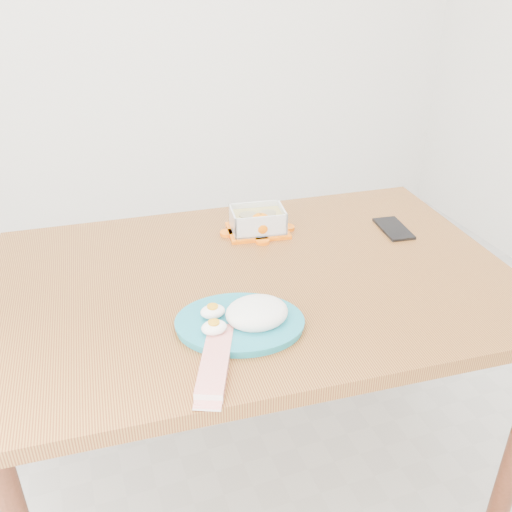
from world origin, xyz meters
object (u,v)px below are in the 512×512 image
object	(u,v)px
rice_plate	(245,317)
food_container	(258,221)
smartphone	(394,229)
dining_table	(256,301)
orange_fruit	(261,225)

from	to	relation	value
rice_plate	food_container	bearing A→B (deg)	85.29
smartphone	rice_plate	bearing A→B (deg)	-144.52
dining_table	food_container	world-z (taller)	food_container
food_container	rice_plate	xyz separation A→B (m)	(-0.19, -0.45, -0.01)
dining_table	orange_fruit	size ratio (longest dim) A/B	19.85
food_container	smartphone	bearing A→B (deg)	-9.54
dining_table	rice_plate	size ratio (longest dim) A/B	3.83
rice_plate	smartphone	bearing A→B (deg)	46.93
smartphone	dining_table	bearing A→B (deg)	-159.94
orange_fruit	rice_plate	bearing A→B (deg)	-114.49
dining_table	smartphone	size ratio (longest dim) A/B	9.36
food_container	smartphone	world-z (taller)	food_container
food_container	orange_fruit	distance (m)	0.03
food_container	dining_table	bearing A→B (deg)	-102.63
smartphone	food_container	bearing A→B (deg)	169.35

